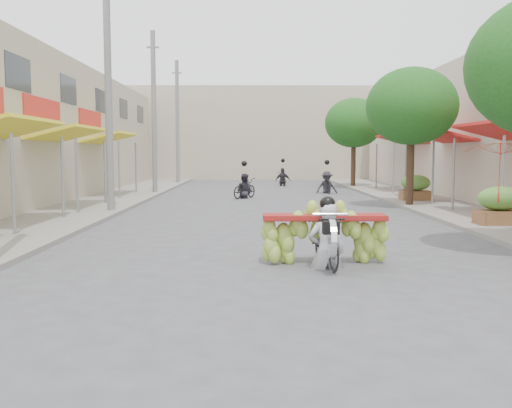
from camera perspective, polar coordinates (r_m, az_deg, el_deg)
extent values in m
plane|color=#515156|center=(7.75, 4.04, -10.42)|extent=(120.00, 120.00, 0.00)
cube|color=gray|center=(23.43, -16.34, 0.02)|extent=(4.00, 60.00, 0.12)
cube|color=gray|center=(23.78, 18.15, 0.05)|extent=(4.00, 60.00, 0.12)
cube|color=yellow|center=(16.78, -23.55, 7.03)|extent=(1.77, 4.00, 0.53)
cylinder|color=slate|center=(14.81, -23.14, 1.64)|extent=(0.08, 0.08, 2.55)
cylinder|color=slate|center=(18.18, -18.78, 2.36)|extent=(0.08, 0.08, 2.55)
cube|color=yellow|center=(21.47, -18.30, 6.71)|extent=(1.77, 4.00, 0.53)
cylinder|color=slate|center=(19.51, -17.49, 2.57)|extent=(0.08, 0.08, 2.55)
cylinder|color=slate|center=(22.98, -14.87, 3.00)|extent=(0.08, 0.08, 2.55)
cube|color=red|center=(21.79, -20.59, 8.85)|extent=(0.10, 3.50, 0.80)
cube|color=yellow|center=(27.24, -14.43, 6.43)|extent=(1.77, 4.00, 0.53)
cylinder|color=slate|center=(25.31, -13.53, 3.21)|extent=(0.08, 0.08, 2.55)
cylinder|color=slate|center=(28.82, -11.92, 3.47)|extent=(0.08, 0.08, 2.55)
cube|color=red|center=(27.50, -16.27, 8.14)|extent=(0.10, 3.50, 0.80)
cube|color=#1E2328|center=(20.04, -22.74, 12.00)|extent=(0.08, 2.00, 1.10)
cube|color=#1E2328|center=(24.72, -18.29, 10.77)|extent=(0.08, 2.00, 1.10)
cube|color=#1E2328|center=(29.50, -15.29, 9.90)|extent=(0.08, 2.00, 1.10)
cube|color=#1E2328|center=(34.35, -13.14, 9.26)|extent=(0.08, 2.00, 1.10)
cube|color=#1E2328|center=(39.23, -11.53, 8.76)|extent=(0.08, 2.00, 1.10)
cube|color=red|center=(19.09, 23.54, 6.76)|extent=(1.77, 4.20, 0.53)
cylinder|color=slate|center=(17.03, 23.43, 2.04)|extent=(0.08, 0.08, 2.55)
cylinder|color=slate|center=(20.55, 19.15, 2.65)|extent=(0.08, 0.08, 2.55)
cube|color=red|center=(24.69, 17.85, 6.49)|extent=(1.77, 4.20, 0.53)
cylinder|color=slate|center=(22.64, 17.28, 2.91)|extent=(0.08, 0.08, 2.55)
cylinder|color=slate|center=(26.28, 14.76, 3.25)|extent=(0.08, 0.08, 2.55)
cube|color=red|center=(30.45, 14.28, 6.28)|extent=(1.77, 4.20, 0.53)
cylinder|color=slate|center=(28.41, 13.59, 3.41)|extent=(0.08, 0.08, 2.55)
cylinder|color=slate|center=(32.10, 11.94, 3.63)|extent=(0.08, 0.08, 2.55)
cube|color=#B2A68D|center=(45.47, 0.27, 6.97)|extent=(20.00, 6.00, 7.00)
cylinder|color=slate|center=(20.12, -14.54, 10.49)|extent=(0.24, 0.24, 8.00)
cylinder|color=slate|center=(28.91, -10.17, 8.91)|extent=(0.24, 0.24, 8.00)
cube|color=slate|center=(29.30, -10.28, 15.16)|extent=(0.60, 0.08, 0.08)
cylinder|color=slate|center=(37.80, -7.86, 8.05)|extent=(0.24, 0.24, 8.00)
cube|color=slate|center=(38.10, -7.93, 12.86)|extent=(0.60, 0.08, 0.08)
cylinder|color=#3A2719|center=(22.27, 15.17, 3.76)|extent=(0.28, 0.28, 3.20)
ellipsoid|color=#1D5719|center=(22.33, 15.31, 9.41)|extent=(3.40, 3.40, 2.90)
cylinder|color=#3A2719|center=(33.98, 9.71, 4.30)|extent=(0.28, 0.28, 3.20)
ellipsoid|color=#1D5719|center=(34.02, 9.76, 8.01)|extent=(3.40, 3.40, 2.90)
cube|color=brown|center=(16.96, 23.15, -1.03)|extent=(1.20, 0.80, 0.50)
ellipsoid|color=#559236|center=(16.91, 23.22, 0.92)|extent=(1.20, 0.88, 0.66)
cube|color=brown|center=(24.47, 15.65, 0.98)|extent=(1.20, 0.80, 0.50)
ellipsoid|color=#559236|center=(24.44, 15.68, 2.34)|extent=(1.20, 0.88, 0.66)
imported|color=black|center=(10.42, 7.06, -3.62)|extent=(0.68, 1.73, 0.99)
cylinder|color=silver|center=(9.76, 7.57, -3.48)|extent=(0.10, 0.66, 0.66)
cube|color=black|center=(9.84, 7.50, -2.36)|extent=(0.28, 0.22, 0.22)
cylinder|color=silver|center=(9.91, 7.43, -1.02)|extent=(0.60, 0.05, 0.05)
cube|color=maroon|center=(10.71, 6.83, -1.30)|extent=(2.28, 0.55, 0.10)
imported|color=silver|center=(10.28, 7.14, 0.21)|extent=(0.65, 0.48, 1.80)
sphere|color=black|center=(10.22, 7.21, 5.06)|extent=(0.28, 0.28, 0.28)
imported|color=red|center=(15.85, 23.32, 5.97)|extent=(2.12, 2.12, 1.63)
imported|color=white|center=(24.62, 14.85, 2.33)|extent=(0.93, 0.82, 1.62)
imported|color=black|center=(25.87, -1.18, 1.57)|extent=(1.36, 1.69, 0.91)
imported|color=#28272F|center=(25.84, -1.19, 3.06)|extent=(0.93, 0.83, 1.65)
sphere|color=black|center=(25.82, -1.19, 4.07)|extent=(0.26, 0.26, 0.26)
imported|color=black|center=(29.21, 7.09, 2.06)|extent=(0.64, 1.78, 1.02)
imported|color=#28272F|center=(29.18, 7.10, 3.27)|extent=(1.10, 0.64, 1.65)
sphere|color=black|center=(29.17, 7.11, 4.16)|extent=(0.26, 0.26, 0.26)
imported|color=black|center=(35.46, 2.70, 2.51)|extent=(0.77, 1.60, 0.87)
imported|color=#28272F|center=(35.44, 2.70, 3.63)|extent=(1.03, 0.67, 1.65)
sphere|color=black|center=(35.43, 2.70, 4.37)|extent=(0.26, 0.26, 0.26)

